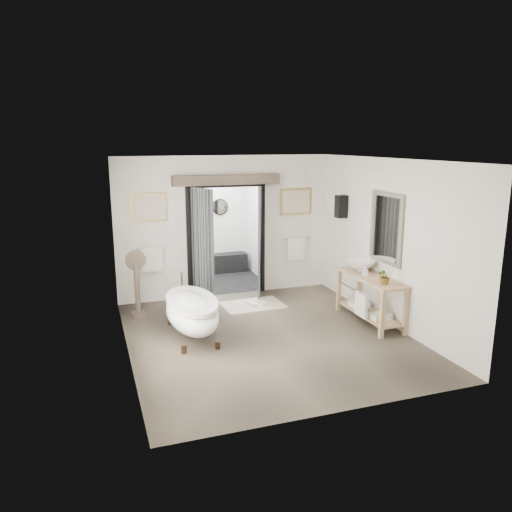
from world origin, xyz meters
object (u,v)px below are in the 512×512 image
object	(u,v)px
basin	(360,266)
clawfoot_tub	(192,311)
rug	(253,305)
vanity	(370,295)

from	to	relation	value
basin	clawfoot_tub	bearing A→B (deg)	-164.61
rug	basin	size ratio (longest dim) A/B	2.14
vanity	rug	distance (m)	2.34
clawfoot_tub	vanity	world-z (taller)	clawfoot_tub
rug	basin	bearing A→B (deg)	-34.16
vanity	basin	distance (m)	0.60
clawfoot_tub	vanity	distance (m)	3.15
vanity	basin	bearing A→B (deg)	86.06
clawfoot_tub	rug	bearing A→B (deg)	39.01
rug	basin	world-z (taller)	basin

